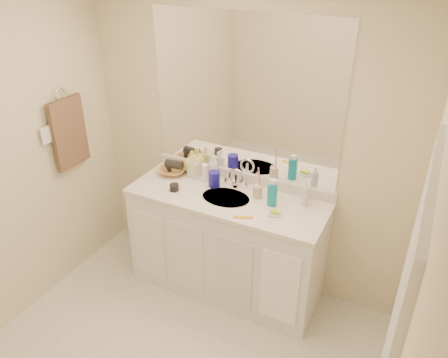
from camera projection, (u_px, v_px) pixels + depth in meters
wall_back at (243, 144)px, 3.33m from camera, size 2.60×0.02×2.40m
wall_right at (399, 315)px, 1.80m from camera, size 0.02×2.60×2.40m
vanity_cabinet at (227, 245)px, 3.49m from camera, size 1.50×0.55×0.85m
countertop at (227, 198)px, 3.28m from camera, size 1.52×0.57×0.03m
backsplash at (242, 177)px, 3.45m from camera, size 1.52×0.03×0.08m
sink_basin at (226, 199)px, 3.26m from camera, size 0.37×0.37×0.02m
faucet at (236, 180)px, 3.37m from camera, size 0.02×0.02×0.11m
mirror at (244, 98)px, 3.16m from camera, size 1.48×0.01×1.20m
blue_mug at (214, 179)px, 3.38m from camera, size 0.11×0.11×0.12m
tan_cup at (258, 191)px, 3.24m from camera, size 0.09×0.09×0.09m
toothbrush at (259, 179)px, 3.18m from camera, size 0.02×0.04×0.20m
mouthwash_bottle at (272, 194)px, 3.12m from camera, size 0.09×0.09×0.17m
clear_pump_bottle at (305, 195)px, 3.13m from camera, size 0.06×0.06×0.15m
soap_dish at (276, 214)px, 3.04m from camera, size 0.12×0.11×0.01m
green_soap at (276, 212)px, 3.04m from camera, size 0.08×0.06×0.02m
orange_comb at (243, 217)px, 3.01m from camera, size 0.14×0.08×0.01m
dark_jar at (174, 187)px, 3.33m from camera, size 0.09×0.09×0.05m
extra_white_bottle at (205, 173)px, 3.45m from camera, size 0.05×0.05×0.14m
soap_bottle_white at (214, 167)px, 3.47m from camera, size 0.09×0.09×0.20m
soap_bottle_cream at (194, 166)px, 3.50m from camera, size 0.10×0.10×0.19m
soap_bottle_yellow at (192, 162)px, 3.57m from camera, size 0.18×0.18×0.18m
wicker_basket at (173, 171)px, 3.57m from camera, size 0.28×0.28×0.05m
hair_dryer at (174, 164)px, 3.54m from camera, size 0.15×0.09×0.07m
towel_ring at (60, 95)px, 3.26m from camera, size 0.01×0.11×0.11m
hand_towel at (69, 133)px, 3.39m from camera, size 0.04×0.32×0.55m
switch_plate at (46, 135)px, 3.22m from camera, size 0.01×0.08×0.13m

